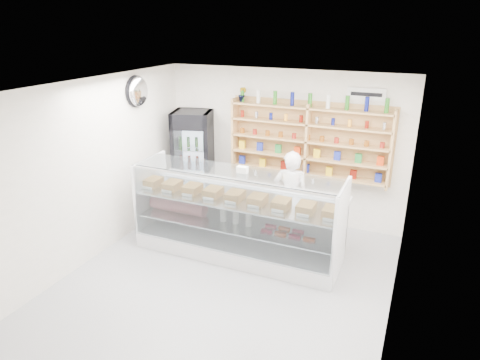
% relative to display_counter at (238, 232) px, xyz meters
% --- Properties ---
extents(room, '(5.00, 5.00, 5.00)m').
position_rel_display_counter_xyz_m(room, '(0.18, -0.84, 1.02)').
color(room, '#9E9EA2').
rests_on(room, ground).
extents(display_counter, '(3.29, 0.98, 1.43)m').
position_rel_display_counter_xyz_m(display_counter, '(0.00, 0.00, 0.00)').
color(display_counter, white).
rests_on(display_counter, floor).
extents(shop_worker, '(0.63, 0.46, 1.61)m').
position_rel_display_counter_xyz_m(shop_worker, '(0.64, 0.74, 0.42)').
color(shop_worker, silver).
rests_on(shop_worker, floor).
extents(drinks_cooler, '(0.88, 0.86, 1.99)m').
position_rel_display_counter_xyz_m(drinks_cooler, '(-1.51, 1.29, 0.61)').
color(drinks_cooler, black).
rests_on(drinks_cooler, floor).
extents(wall_shelving, '(2.84, 0.28, 1.33)m').
position_rel_display_counter_xyz_m(wall_shelving, '(0.68, 1.50, 1.21)').
color(wall_shelving, tan).
rests_on(wall_shelving, back_wall).
extents(potted_plant, '(0.15, 0.12, 0.27)m').
position_rel_display_counter_xyz_m(potted_plant, '(-0.57, 1.50, 1.95)').
color(potted_plant, '#1E6626').
rests_on(potted_plant, wall_shelving).
extents(security_mirror, '(0.15, 0.50, 0.50)m').
position_rel_display_counter_xyz_m(security_mirror, '(-1.99, 0.36, 2.07)').
color(security_mirror, silver).
rests_on(security_mirror, left_wall).
extents(wall_sign, '(0.62, 0.03, 0.20)m').
position_rel_display_counter_xyz_m(wall_sign, '(1.58, 1.63, 2.07)').
color(wall_sign, white).
rests_on(wall_sign, back_wall).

